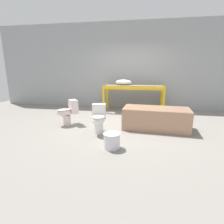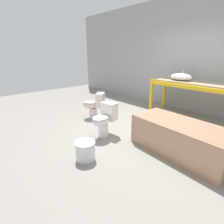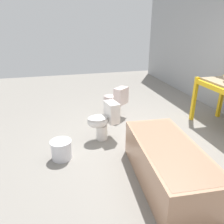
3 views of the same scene
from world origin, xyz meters
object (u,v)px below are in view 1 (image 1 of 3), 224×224
at_px(bathtub_main, 156,117).
at_px(toilet_far, 99,118).
at_px(toilet_near, 68,112).
at_px(bucket_white, 112,140).
at_px(sink_basin, 124,82).

relative_size(bathtub_main, toilet_far, 2.47).
distance_m(bathtub_main, toilet_far, 1.46).
height_order(bathtub_main, toilet_near, toilet_near).
relative_size(bathtub_main, bucket_white, 5.07).
distance_m(toilet_near, bucket_white, 1.92).
bearing_deg(toilet_far, toilet_near, 144.14).
bearing_deg(toilet_far, bucket_white, -69.56).
bearing_deg(toilet_far, sink_basin, 72.72).
relative_size(toilet_near, toilet_far, 1.00).
bearing_deg(sink_basin, toilet_near, -124.31).
bearing_deg(bathtub_main, toilet_far, -153.54).
distance_m(sink_basin, toilet_near, 2.41).
bearing_deg(bathtub_main, bucket_white, -119.99).
bearing_deg(bucket_white, sink_basin, 92.40).
xyz_separation_m(toilet_near, toilet_far, (0.99, -0.49, 0.00)).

